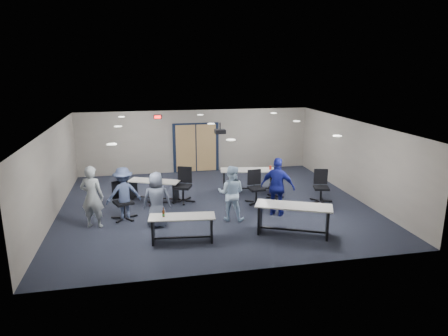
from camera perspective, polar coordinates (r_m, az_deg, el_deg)
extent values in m
plane|color=black|center=(13.46, -1.39, -5.28)|extent=(10.00, 10.00, 0.00)
cube|color=gray|center=(17.42, -4.05, 3.85)|extent=(10.00, 0.04, 2.70)
cube|color=gray|center=(8.88, 3.77, -6.69)|extent=(10.00, 0.04, 2.70)
cube|color=gray|center=(13.17, -23.36, -0.80)|extent=(0.04, 9.00, 2.70)
cube|color=gray|center=(14.77, 18.05, 1.24)|extent=(0.04, 9.00, 2.70)
cube|color=white|center=(12.81, -1.46, 6.16)|extent=(10.00, 9.00, 0.04)
cube|color=black|center=(17.44, -4.02, 2.87)|extent=(2.00, 0.06, 2.20)
cube|color=#A67C4C|center=(17.37, -5.48, 2.79)|extent=(0.85, 0.04, 2.05)
cube|color=#A67C4C|center=(17.49, -2.55, 2.92)|extent=(0.85, 0.04, 2.05)
cube|color=black|center=(17.07, -9.47, 7.21)|extent=(0.32, 0.05, 0.18)
cube|color=#FF0C0C|center=(17.04, -9.46, 7.20)|extent=(0.26, 0.02, 0.12)
cylinder|color=black|center=(13.36, -0.56, 6.00)|extent=(0.04, 0.04, 0.24)
cube|color=black|center=(13.39, -0.56, 5.24)|extent=(0.35, 0.30, 0.14)
cylinder|color=black|center=(13.25, -0.44, 5.13)|extent=(0.08, 0.03, 0.08)
cube|color=#ACA9A3|center=(10.62, -6.01, -6.93)|extent=(1.78, 0.76, 0.03)
cube|color=black|center=(10.80, -10.10, -8.73)|extent=(0.11, 0.53, 0.67)
cube|color=black|center=(10.77, -1.82, -8.57)|extent=(0.11, 0.53, 0.67)
cube|color=black|center=(10.85, -5.93, -9.84)|extent=(1.53, 0.22, 0.04)
cube|color=#ACA9A3|center=(11.11, 9.93, -5.35)|extent=(2.17, 1.47, 0.03)
cube|color=black|center=(11.33, 5.16, -7.07)|extent=(0.31, 0.60, 0.80)
cube|color=black|center=(11.27, 14.55, -7.61)|extent=(0.31, 0.60, 0.80)
cube|color=black|center=(11.37, 9.78, -8.71)|extent=(1.70, 0.80, 0.05)
cube|color=#ACA9A3|center=(13.91, -9.98, -1.84)|extent=(1.83, 1.24, 0.03)
cube|color=black|center=(14.31, -12.80, -3.00)|extent=(0.26, 0.51, 0.68)
cube|color=black|center=(13.74, -6.90, -3.47)|extent=(0.26, 0.51, 0.68)
cube|color=black|center=(14.09, -9.87, -4.18)|extent=(1.44, 0.67, 0.04)
cube|color=#ACA9A3|center=(14.68, 3.54, -0.28)|extent=(2.14, 1.04, 0.03)
cube|color=black|center=(14.75, -0.02, -1.87)|extent=(0.17, 0.63, 0.80)
cube|color=black|center=(14.90, 7.02, -1.81)|extent=(0.17, 0.63, 0.80)
cube|color=black|center=(14.88, 3.50, -2.90)|extent=(1.81, 0.38, 0.05)
cylinder|color=red|center=(14.75, 6.64, 0.06)|extent=(0.09, 0.09, 0.14)
imported|color=#99A2A7|center=(11.99, -18.32, -3.94)|extent=(0.77, 0.61, 1.83)
imported|color=#525B70|center=(11.63, -9.58, -4.48)|extent=(0.84, 0.59, 1.63)
imported|color=#C0DFFF|center=(11.95, 1.03, -3.61)|extent=(1.00, 0.90, 1.68)
imported|color=navy|center=(12.42, 7.67, -2.68)|extent=(1.14, 0.98, 1.83)
imported|color=#425078|center=(12.40, -14.15, -3.55)|extent=(1.15, 0.82, 1.62)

